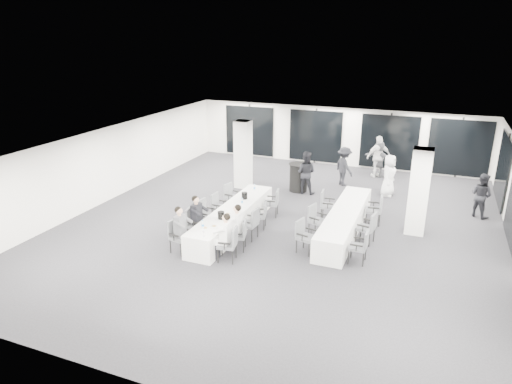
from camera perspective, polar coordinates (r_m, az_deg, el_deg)
room at (r=15.79m, az=7.69°, el=1.60°), size 14.04×16.04×2.84m
column_left at (r=18.84m, az=-1.62°, el=4.72°), size 0.60×0.60×2.80m
column_right at (r=15.27m, az=19.69°, el=0.04°), size 0.60×0.60×2.80m
banquet_table_main at (r=14.96m, az=-2.93°, el=-3.39°), size 0.90×5.00×0.75m
banquet_table_side at (r=15.03m, az=11.01°, el=-3.64°), size 0.90×5.00×0.75m
cocktail_table at (r=18.63m, az=5.33°, el=1.85°), size 0.83×0.83×1.15m
chair_main_left_near at (r=13.61m, az=-9.76°, el=-5.18°), size 0.59×0.62×0.99m
chair_main_left_second at (r=14.36m, az=-7.80°, el=-3.67°), size 0.58×0.62×1.02m
chair_main_left_mid at (r=14.97m, az=-6.39°, el=-2.62°), size 0.57×0.62×1.02m
chair_main_left_fourth at (r=15.76m, az=-4.75°, el=-1.62°), size 0.50×0.55×0.93m
chair_main_left_far at (r=16.65m, az=-3.13°, el=-0.36°), size 0.57×0.61×0.96m
chair_main_right_near at (r=12.90m, az=-3.28°, el=-6.30°), size 0.59×0.63×1.01m
chair_main_right_second at (r=13.54m, az=-1.96°, el=-5.18°), size 0.57×0.60×0.93m
chair_main_right_mid at (r=14.20m, az=-0.61°, el=-3.76°), size 0.55×0.60×1.02m
chair_main_right_fourth at (r=15.02m, az=0.68°, el=-2.74°), size 0.53×0.56×0.88m
chair_main_right_far at (r=16.00m, az=2.20°, el=-1.15°), size 0.58×0.61×0.97m
chair_side_left_near at (r=13.48m, az=6.02°, el=-5.24°), size 0.61×0.63×1.00m
chair_side_left_mid at (r=14.67m, az=7.49°, el=-3.23°), size 0.60×0.63×0.98m
chair_side_left_far at (r=15.95m, az=8.77°, el=-1.37°), size 0.55×0.60×1.00m
chair_side_right_near at (r=13.12m, az=12.99°, el=-6.44°), size 0.49×0.55×0.97m
chair_side_right_mid at (r=14.32m, az=13.90°, el=-4.16°), size 0.59×0.63×1.01m
chair_side_right_far at (r=15.82m, az=14.80°, el=-1.91°), size 0.59×0.63×1.04m
seated_guest_a at (r=13.42m, az=-9.25°, el=-4.36°), size 0.50×0.38×1.44m
seated_guest_b at (r=14.20m, az=-7.21°, el=-2.89°), size 0.50×0.38×1.44m
seated_guest_c at (r=12.85m, az=-4.02°, el=-5.24°), size 0.50×0.38×1.44m
seated_guest_d at (r=13.47m, az=-2.63°, el=-4.02°), size 0.50×0.38×1.44m
standing_guest_b at (r=18.27m, az=6.22°, el=2.78°), size 0.96×0.60×1.96m
standing_guest_c at (r=19.53m, az=10.99°, el=3.49°), size 1.29×1.30×1.87m
standing_guest_d at (r=21.01m, az=15.09°, el=4.62°), size 1.42×1.26×2.11m
standing_guest_e at (r=18.66m, az=16.31°, el=2.33°), size 0.68×0.98×1.88m
standing_guest_f at (r=21.07m, az=15.13°, el=4.29°), size 1.81×1.18×1.84m
standing_guest_g at (r=20.49m, az=-1.24°, el=4.38°), size 0.81×0.79×1.73m
standing_guest_h at (r=17.67m, az=26.37°, el=-0.04°), size 1.01×0.94×1.79m
ice_bucket_near at (r=13.99m, az=-4.39°, el=-2.91°), size 0.21×0.21×0.23m
ice_bucket_far at (r=15.61m, az=-1.45°, el=-0.45°), size 0.20×0.20×0.23m
water_bottle_a at (r=13.38m, az=-6.68°, el=-4.04°), size 0.08×0.08×0.24m
water_bottle_b at (r=15.15m, az=-1.76°, el=-1.15°), size 0.06×0.06×0.20m
water_bottle_c at (r=16.47m, az=-0.19°, el=0.59°), size 0.07×0.07×0.21m
plate_a at (r=13.41m, az=-6.36°, el=-4.48°), size 0.19×0.19×0.03m
plate_b at (r=13.51m, az=-5.27°, el=-4.26°), size 0.21×0.21×0.03m
plate_c at (r=14.37m, az=-3.57°, el=-2.73°), size 0.21×0.21×0.03m
wine_glass at (r=12.85m, az=-6.56°, el=-4.93°), size 0.07×0.07×0.19m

